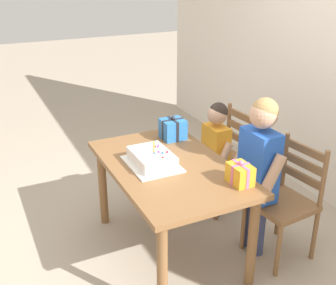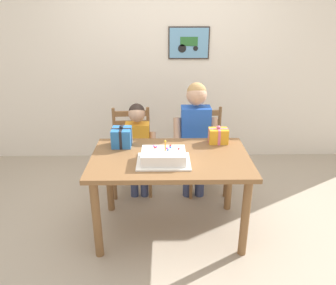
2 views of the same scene
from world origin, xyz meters
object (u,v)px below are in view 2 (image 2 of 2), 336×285
(gift_box_beside_cake, at_px, (122,137))
(chair_left, at_px, (132,151))
(child_younger, at_px, (138,142))
(dining_table, at_px, (170,168))
(child_older, at_px, (195,131))
(birthday_cake, at_px, (164,157))
(chair_right, at_px, (205,150))
(gift_box_red_large, at_px, (218,136))

(gift_box_beside_cake, distance_m, chair_left, 0.66)
(chair_left, distance_m, child_younger, 0.27)
(gift_box_beside_cake, xyz_separation_m, chair_left, (0.03, 0.54, -0.37))
(dining_table, xyz_separation_m, child_younger, (-0.33, 0.60, -0.01))
(child_younger, bearing_deg, gift_box_beside_cake, -107.99)
(chair_left, bearing_deg, child_older, -15.07)
(chair_left, bearing_deg, birthday_cake, -68.64)
(chair_right, bearing_deg, child_younger, -165.90)
(dining_table, relative_size, gift_box_red_large, 7.51)
(gift_box_red_large, distance_m, child_older, 0.36)
(gift_box_red_large, xyz_separation_m, child_younger, (-0.78, 0.30, -0.19))
(dining_table, distance_m, child_older, 0.67)
(child_older, relative_size, child_younger, 1.20)
(gift_box_beside_cake, bearing_deg, gift_box_red_large, 3.67)
(gift_box_red_large, height_order, child_older, child_older)
(birthday_cake, distance_m, child_younger, 0.78)
(birthday_cake, bearing_deg, dining_table, 62.83)
(dining_table, bearing_deg, child_younger, 118.38)
(chair_left, bearing_deg, child_younger, -65.15)
(dining_table, distance_m, child_younger, 0.69)
(gift_box_red_large, relative_size, chair_left, 0.20)
(birthday_cake, height_order, gift_box_red_large, birthday_cake)
(chair_right, bearing_deg, gift_box_red_large, -83.68)
(child_older, bearing_deg, dining_table, -114.25)
(child_older, bearing_deg, child_younger, 179.95)
(dining_table, height_order, birthday_cake, birthday_cake)
(chair_left, bearing_deg, gift_box_beside_cake, -93.28)
(chair_right, bearing_deg, child_older, -125.72)
(chair_left, height_order, child_younger, child_younger)
(child_older, bearing_deg, gift_box_beside_cake, -153.46)
(gift_box_beside_cake, distance_m, child_older, 0.80)
(dining_table, xyz_separation_m, birthday_cake, (-0.06, -0.11, 0.16))
(gift_box_red_large, bearing_deg, child_older, 121.84)
(gift_box_beside_cake, xyz_separation_m, child_younger, (0.12, 0.36, -0.20))
(dining_table, xyz_separation_m, chair_right, (0.40, 0.79, -0.18))
(birthday_cake, distance_m, chair_left, 1.02)
(dining_table, bearing_deg, gift_box_beside_cake, 150.83)
(birthday_cake, bearing_deg, gift_box_beside_cake, 136.73)
(birthday_cake, bearing_deg, child_younger, 110.44)
(chair_left, relative_size, child_older, 0.73)
(dining_table, xyz_separation_m, gift_box_beside_cake, (-0.44, 0.25, 0.19))
(dining_table, xyz_separation_m, gift_box_red_large, (0.46, 0.30, 0.18))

